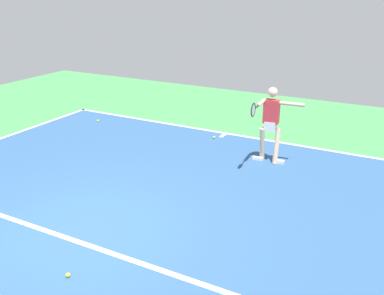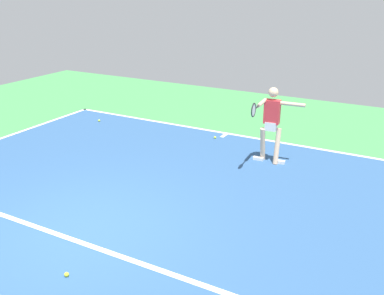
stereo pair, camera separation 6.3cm
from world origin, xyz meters
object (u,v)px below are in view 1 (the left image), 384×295
at_px(tennis_player, 271,120).
at_px(tennis_ball_by_baseline, 68,275).
at_px(tennis_ball_centre_court, 214,137).
at_px(tennis_ball_near_service_line, 98,121).

relative_size(tennis_player, tennis_ball_by_baseline, 26.35).
distance_m(tennis_player, tennis_ball_centre_court, 2.21).
height_order(tennis_ball_centre_court, tennis_ball_near_service_line, same).
xyz_separation_m(tennis_ball_centre_court, tennis_ball_near_service_line, (3.66, 0.29, 0.00)).
distance_m(tennis_ball_centre_court, tennis_ball_near_service_line, 3.67).
bearing_deg(tennis_player, tennis_ball_near_service_line, -10.69).
relative_size(tennis_player, tennis_ball_near_service_line, 26.35).
relative_size(tennis_player, tennis_ball_centre_court, 26.35).
height_order(tennis_ball_near_service_line, tennis_ball_by_baseline, same).
xyz_separation_m(tennis_player, tennis_ball_near_service_line, (5.44, -0.58, -0.96)).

